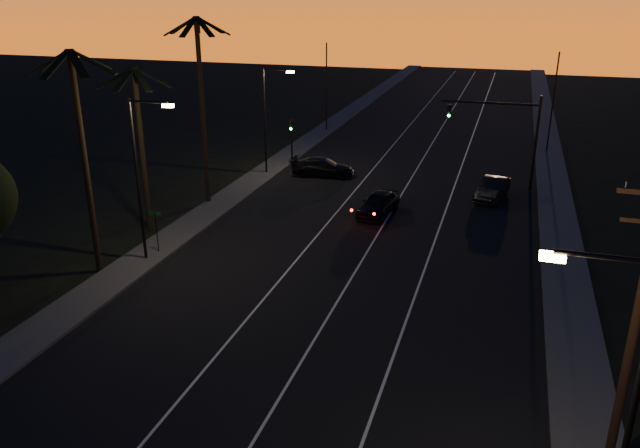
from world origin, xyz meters
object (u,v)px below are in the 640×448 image
(utility_pole, at_px, (636,324))
(right_car, at_px, (492,189))
(signal_mast, at_px, (504,124))
(cross_car, at_px, (323,167))
(lead_car, at_px, (378,203))

(utility_pole, height_order, right_car, utility_pole)
(utility_pole, distance_m, signal_mast, 30.33)
(right_car, xyz_separation_m, cross_car, (-13.27, 1.95, -0.02))
(right_car, bearing_deg, lead_car, -141.35)
(utility_pole, bearing_deg, right_car, 100.06)
(signal_mast, height_order, lead_car, signal_mast)
(utility_pole, relative_size, cross_car, 1.94)
(right_car, bearing_deg, signal_mast, 84.54)
(signal_mast, xyz_separation_m, right_car, (-0.30, -3.14, -4.03))
(signal_mast, bearing_deg, utility_pole, -81.53)
(lead_car, bearing_deg, signal_mast, 50.01)
(lead_car, relative_size, cross_car, 1.01)
(signal_mast, relative_size, right_car, 1.50)
(utility_pole, xyz_separation_m, right_car, (-4.76, 26.85, -4.56))
(right_car, bearing_deg, cross_car, 171.62)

